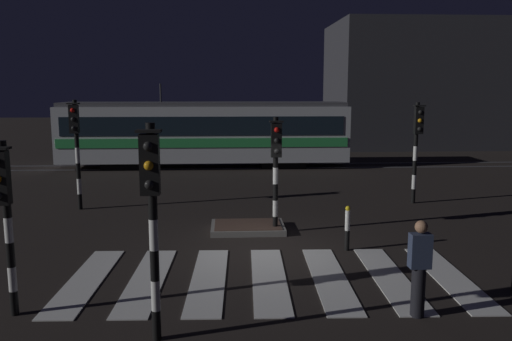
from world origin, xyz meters
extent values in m
plane|color=black|center=(0.00, 0.00, 0.00)|extent=(120.00, 120.00, 0.00)
cube|color=#59595E|center=(0.00, 13.01, 0.01)|extent=(80.00, 0.12, 0.03)
cube|color=#59595E|center=(0.00, 14.45, 0.01)|extent=(80.00, 0.12, 0.03)
cube|color=silver|center=(-3.78, -1.76, 0.01)|extent=(0.82, 3.80, 0.02)
cube|color=silver|center=(-2.52, -1.80, 0.01)|extent=(0.82, 3.80, 0.02)
cube|color=silver|center=(-1.26, -1.84, 0.01)|extent=(0.82, 3.80, 0.02)
cube|color=silver|center=(0.00, -1.88, 0.01)|extent=(0.82, 3.80, 0.02)
cube|color=silver|center=(1.26, -1.93, 0.01)|extent=(0.82, 3.80, 0.02)
cube|color=silver|center=(2.52, -1.97, 0.01)|extent=(0.82, 3.80, 0.02)
cube|color=silver|center=(3.78, -2.01, 0.01)|extent=(0.82, 3.80, 0.02)
cube|color=slate|center=(-0.30, 1.86, 0.08)|extent=(2.03, 1.41, 0.16)
cube|color=#4C382D|center=(-0.30, 1.86, 0.17)|extent=(1.83, 1.27, 0.02)
cylinder|color=black|center=(-4.58, -3.34, 0.22)|extent=(0.14, 0.14, 0.44)
cylinder|color=white|center=(-4.58, -3.34, 0.66)|extent=(0.14, 0.14, 0.44)
cylinder|color=black|center=(-4.58, -3.34, 1.09)|extent=(0.14, 0.14, 0.44)
cylinder|color=white|center=(-4.58, -3.34, 1.53)|extent=(0.14, 0.14, 0.44)
cylinder|color=black|center=(-4.58, -3.34, 1.97)|extent=(0.14, 0.14, 0.44)
cylinder|color=white|center=(-4.58, -3.34, 2.41)|extent=(0.14, 0.14, 0.44)
cylinder|color=black|center=(-4.58, -3.34, 2.84)|extent=(0.14, 0.14, 0.44)
cube|color=black|center=(-4.58, -3.51, 2.46)|extent=(0.28, 0.20, 0.90)
cylinder|color=black|center=(0.45, 1.60, 0.23)|extent=(0.14, 0.14, 0.45)
cylinder|color=white|center=(0.45, 1.60, 0.68)|extent=(0.14, 0.14, 0.45)
cylinder|color=black|center=(0.45, 1.60, 1.13)|extent=(0.14, 0.14, 0.45)
cylinder|color=white|center=(0.45, 1.60, 1.58)|extent=(0.14, 0.14, 0.45)
cylinder|color=black|center=(0.45, 1.60, 2.04)|extent=(0.14, 0.14, 0.45)
cylinder|color=white|center=(0.45, 1.60, 2.49)|extent=(0.14, 0.14, 0.45)
cylinder|color=black|center=(0.45, 1.60, 2.94)|extent=(0.14, 0.14, 0.45)
cube|color=black|center=(0.45, 1.43, 2.57)|extent=(0.28, 0.20, 0.90)
sphere|color=red|center=(0.45, 1.32, 2.85)|extent=(0.14, 0.14, 0.14)
sphere|color=black|center=(0.45, 1.32, 2.57)|extent=(0.14, 0.14, 0.14)
sphere|color=black|center=(0.45, 1.32, 2.29)|extent=(0.14, 0.14, 0.14)
cube|color=black|center=(0.45, 1.43, 3.06)|extent=(0.36, 0.24, 0.04)
cylinder|color=black|center=(-1.98, -4.39, 0.24)|extent=(0.14, 0.14, 0.49)
cylinder|color=white|center=(-1.98, -4.39, 0.73)|extent=(0.14, 0.14, 0.49)
cylinder|color=black|center=(-1.98, -4.39, 1.22)|extent=(0.14, 0.14, 0.49)
cylinder|color=white|center=(-1.98, -4.39, 1.71)|extent=(0.14, 0.14, 0.49)
cylinder|color=black|center=(-1.98, -4.39, 2.20)|extent=(0.14, 0.14, 0.49)
cylinder|color=white|center=(-1.98, -4.39, 2.68)|extent=(0.14, 0.14, 0.49)
cylinder|color=black|center=(-1.98, -4.39, 3.17)|extent=(0.14, 0.14, 0.49)
cube|color=black|center=(-1.98, -4.56, 2.82)|extent=(0.28, 0.20, 0.90)
sphere|color=black|center=(-1.98, -4.67, 3.10)|extent=(0.14, 0.14, 0.14)
sphere|color=orange|center=(-1.98, -4.67, 2.82)|extent=(0.14, 0.14, 0.14)
sphere|color=black|center=(-1.98, -4.67, 2.54)|extent=(0.14, 0.14, 0.14)
cube|color=black|center=(-1.98, -4.56, 3.31)|extent=(0.36, 0.24, 0.04)
cylinder|color=black|center=(-5.68, 4.71, 0.25)|extent=(0.14, 0.14, 0.51)
cylinder|color=white|center=(-5.68, 4.71, 0.76)|extent=(0.14, 0.14, 0.51)
cylinder|color=black|center=(-5.68, 4.71, 1.27)|extent=(0.14, 0.14, 0.51)
cylinder|color=white|center=(-5.68, 4.71, 1.78)|extent=(0.14, 0.14, 0.51)
cylinder|color=black|center=(-5.68, 4.71, 2.29)|extent=(0.14, 0.14, 0.51)
cylinder|color=white|center=(-5.68, 4.71, 2.80)|extent=(0.14, 0.14, 0.51)
cylinder|color=black|center=(-5.68, 4.71, 3.31)|extent=(0.14, 0.14, 0.51)
cube|color=black|center=(-5.68, 4.54, 2.96)|extent=(0.28, 0.20, 0.90)
sphere|color=red|center=(-5.68, 4.43, 3.24)|extent=(0.14, 0.14, 0.14)
sphere|color=black|center=(-5.68, 4.43, 2.96)|extent=(0.14, 0.14, 0.14)
sphere|color=black|center=(-5.68, 4.43, 2.68)|extent=(0.14, 0.14, 0.14)
cube|color=black|center=(-5.68, 4.54, 3.45)|extent=(0.36, 0.24, 0.04)
cylinder|color=black|center=(5.55, 5.01, 0.25)|extent=(0.14, 0.14, 0.49)
cylinder|color=white|center=(5.55, 5.01, 0.74)|extent=(0.14, 0.14, 0.49)
cylinder|color=black|center=(5.55, 5.01, 1.24)|extent=(0.14, 0.14, 0.49)
cylinder|color=white|center=(5.55, 5.01, 1.73)|extent=(0.14, 0.14, 0.49)
cylinder|color=black|center=(5.55, 5.01, 2.22)|extent=(0.14, 0.14, 0.49)
cylinder|color=white|center=(5.55, 5.01, 2.72)|extent=(0.14, 0.14, 0.49)
cylinder|color=black|center=(5.55, 5.01, 3.21)|extent=(0.14, 0.14, 0.49)
cube|color=black|center=(5.55, 4.84, 2.86)|extent=(0.28, 0.20, 0.90)
sphere|color=black|center=(5.55, 4.73, 3.14)|extent=(0.14, 0.14, 0.14)
sphere|color=orange|center=(5.55, 4.73, 2.86)|extent=(0.14, 0.14, 0.14)
sphere|color=black|center=(5.55, 4.73, 2.58)|extent=(0.14, 0.14, 0.14)
cube|color=black|center=(5.55, 4.84, 3.35)|extent=(0.36, 0.24, 0.04)
cube|color=silver|center=(-1.97, 13.73, 1.70)|extent=(14.16, 2.50, 2.70)
cube|color=green|center=(-1.97, 12.46, 1.35)|extent=(13.87, 0.04, 0.44)
cube|color=green|center=(-1.97, 15.00, 1.35)|extent=(13.87, 0.04, 0.44)
cube|color=black|center=(-1.97, 12.47, 2.15)|extent=(13.45, 0.03, 0.90)
cube|color=#4C4C51|center=(-1.97, 13.73, 3.15)|extent=(13.87, 2.30, 0.20)
cylinder|color=#262628|center=(-4.10, 13.73, 3.65)|extent=(0.08, 0.08, 1.00)
cube|color=black|center=(1.92, 13.73, 0.17)|extent=(2.20, 2.00, 0.35)
cube|color=black|center=(-5.87, 13.73, 0.17)|extent=(2.20, 2.00, 0.35)
sphere|color=#F9F2CC|center=(5.15, 13.73, 1.30)|extent=(0.24, 0.24, 0.24)
cylinder|color=black|center=(2.43, -3.79, 0.44)|extent=(0.24, 0.24, 0.88)
cube|color=#2D3851|center=(2.43, -3.79, 1.18)|extent=(0.36, 0.22, 0.60)
sphere|color=#9E7051|center=(2.43, -3.79, 1.60)|extent=(0.22, 0.22, 0.22)
cylinder|color=black|center=(2.06, -0.07, 0.25)|extent=(0.12, 0.12, 0.50)
cylinder|color=white|center=(2.06, -0.07, 0.75)|extent=(0.12, 0.12, 0.50)
sphere|color=yellow|center=(2.06, -0.07, 1.05)|extent=(0.12, 0.12, 0.12)
cube|color=#2D2D33|center=(12.87, 23.37, 4.16)|extent=(12.73, 8.00, 8.32)
camera|label=1|loc=(-0.84, -12.08, 3.91)|focal=36.20mm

